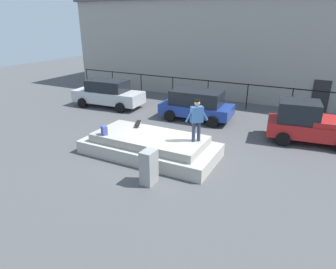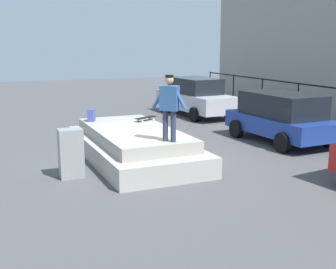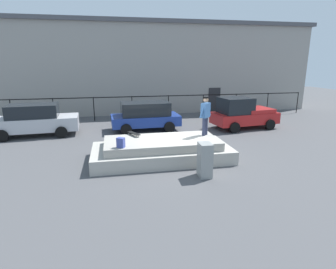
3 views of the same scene
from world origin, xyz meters
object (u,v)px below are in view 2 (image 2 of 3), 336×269
skateboard (146,118)px  utility_box (71,153)px  car_blue_hatchback_mid (281,116)px  car_silver_sedan_near (195,97)px  skateboarder (169,103)px  backpack (91,115)px

skateboard → utility_box: 3.73m
car_blue_hatchback_mid → utility_box: car_blue_hatchback_mid is taller
skateboard → car_silver_sedan_near: 6.86m
skateboarder → car_blue_hatchback_mid: bearing=111.9°
skateboard → car_blue_hatchback_mid: (1.05, 4.59, -0.09)m
car_blue_hatchback_mid → utility_box: 7.61m
car_blue_hatchback_mid → utility_box: bearing=-80.4°
car_blue_hatchback_mid → backpack: bearing=-105.0°
car_silver_sedan_near → car_blue_hatchback_mid: bearing=1.3°
car_silver_sedan_near → skateboard: bearing=-40.5°
skateboarder → backpack: (-3.72, -1.13, -0.80)m
skateboard → backpack: bearing=-110.7°
skateboard → car_blue_hatchback_mid: size_ratio=0.20×
car_blue_hatchback_mid → car_silver_sedan_near: bearing=-178.7°
skateboard → skateboarder: bearing=-9.5°
skateboarder → utility_box: size_ratio=1.35×
skateboarder → skateboard: (-3.10, 0.52, -0.89)m
backpack → utility_box: 3.23m
car_blue_hatchback_mid → utility_box: size_ratio=3.30×
backpack → car_silver_sedan_near: car_silver_sedan_near is taller
backpack → car_silver_sedan_near: 7.64m
car_blue_hatchback_mid → skateboarder: bearing=-68.1°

